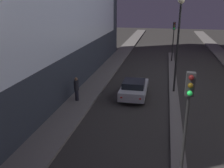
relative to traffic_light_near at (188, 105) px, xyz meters
name	(u,v)px	position (x,y,z in m)	size (l,w,h in m)	color
median_strip	(173,87)	(0.00, 12.44, -3.55)	(0.72, 30.75, 0.13)	#66605B
traffic_light_near	(188,105)	(0.00, 0.00, 0.00)	(0.32, 0.42, 4.77)	black
traffic_light_mid	(174,33)	(0.00, 22.44, 0.00)	(0.32, 0.42, 4.77)	black
street_lamp	(179,29)	(0.00, 11.24, 1.61)	(0.51, 0.51, 7.49)	black
car_left_lane	(134,88)	(-3.14, 9.44, -2.86)	(1.93, 4.05, 1.46)	#B2B2B7
pedestrian_on_left_sidewalk	(76,88)	(-7.23, 7.51, -2.48)	(0.36, 0.36, 1.81)	black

